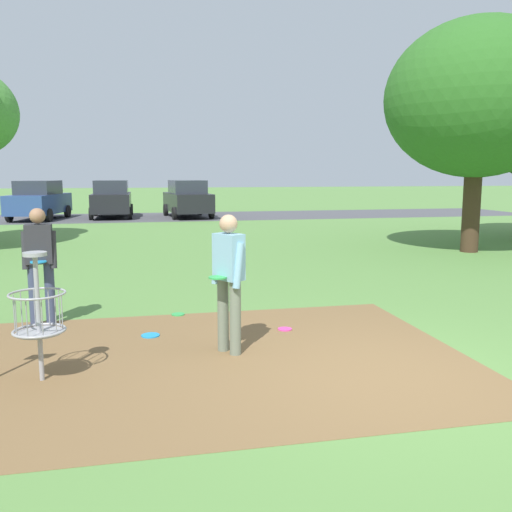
{
  "coord_description": "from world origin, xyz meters",
  "views": [
    {
      "loc": [
        -2.66,
        -5.29,
        2.2
      ],
      "look_at": [
        -0.98,
        2.51,
        1.0
      ],
      "focal_mm": 38.82,
      "sensor_mm": 36.0,
      "label": 1
    }
  ],
  "objects_px": {
    "player_foreground_watching": "(40,260)",
    "disc_golf_basket": "(32,312)",
    "frisbee_near_basket": "(178,314)",
    "parked_car_center_right": "(188,199)",
    "parked_car_center_left": "(112,199)",
    "frisbee_mid_grass": "(285,329)",
    "frisbee_by_tee": "(150,335)",
    "tree_near_right": "(478,99)",
    "parked_car_leftmost": "(39,200)",
    "player_waiting_left": "(229,276)"
  },
  "relations": [
    {
      "from": "player_foreground_watching",
      "to": "disc_golf_basket",
      "type": "bearing_deg",
      "value": -83.13
    },
    {
      "from": "frisbee_near_basket",
      "to": "parked_car_center_right",
      "type": "xyz_separation_m",
      "value": [
        1.9,
        19.37,
        0.91
      ]
    },
    {
      "from": "parked_car_center_left",
      "to": "frisbee_mid_grass",
      "type": "bearing_deg",
      "value": -81.33
    },
    {
      "from": "frisbee_by_tee",
      "to": "parked_car_center_left",
      "type": "height_order",
      "value": "parked_car_center_left"
    },
    {
      "from": "disc_golf_basket",
      "to": "frisbee_near_basket",
      "type": "distance_m",
      "value": 3.07
    },
    {
      "from": "disc_golf_basket",
      "to": "tree_near_right",
      "type": "height_order",
      "value": "tree_near_right"
    },
    {
      "from": "tree_near_right",
      "to": "parked_car_center_right",
      "type": "distance_m",
      "value": 15.85
    },
    {
      "from": "frisbee_near_basket",
      "to": "parked_car_leftmost",
      "type": "bearing_deg",
      "value": 104.78
    },
    {
      "from": "frisbee_mid_grass",
      "to": "frisbee_by_tee",
      "type": "bearing_deg",
      "value": 177.31
    },
    {
      "from": "player_waiting_left",
      "to": "player_foreground_watching",
      "type": "bearing_deg",
      "value": 144.13
    },
    {
      "from": "parked_car_leftmost",
      "to": "parked_car_center_right",
      "type": "relative_size",
      "value": 1.02
    },
    {
      "from": "parked_car_leftmost",
      "to": "tree_near_right",
      "type": "bearing_deg",
      "value": -45.84
    },
    {
      "from": "frisbee_mid_grass",
      "to": "parked_car_center_right",
      "type": "relative_size",
      "value": 0.05
    },
    {
      "from": "player_waiting_left",
      "to": "disc_golf_basket",
      "type": "bearing_deg",
      "value": -167.45
    },
    {
      "from": "disc_golf_basket",
      "to": "parked_car_center_right",
      "type": "relative_size",
      "value": 0.32
    },
    {
      "from": "parked_car_center_right",
      "to": "player_waiting_left",
      "type": "bearing_deg",
      "value": -93.79
    },
    {
      "from": "frisbee_near_basket",
      "to": "frisbee_mid_grass",
      "type": "distance_m",
      "value": 1.83
    },
    {
      "from": "player_foreground_watching",
      "to": "parked_car_leftmost",
      "type": "height_order",
      "value": "parked_car_leftmost"
    },
    {
      "from": "frisbee_by_tee",
      "to": "parked_car_center_left",
      "type": "xyz_separation_m",
      "value": [
        -1.35,
        21.04,
        0.91
      ]
    },
    {
      "from": "disc_golf_basket",
      "to": "player_waiting_left",
      "type": "bearing_deg",
      "value": 12.55
    },
    {
      "from": "tree_near_right",
      "to": "parked_car_center_right",
      "type": "height_order",
      "value": "tree_near_right"
    },
    {
      "from": "player_waiting_left",
      "to": "parked_car_center_left",
      "type": "xyz_separation_m",
      "value": [
        -2.29,
        21.94,
        -0.05
      ]
    },
    {
      "from": "frisbee_mid_grass",
      "to": "tree_near_right",
      "type": "distance_m",
      "value": 10.51
    },
    {
      "from": "player_foreground_watching",
      "to": "player_waiting_left",
      "type": "bearing_deg",
      "value": -35.87
    },
    {
      "from": "parked_car_leftmost",
      "to": "frisbee_mid_grass",
      "type": "bearing_deg",
      "value": -72.35
    },
    {
      "from": "player_waiting_left",
      "to": "frisbee_near_basket",
      "type": "distance_m",
      "value": 2.24
    },
    {
      "from": "parked_car_center_left",
      "to": "parked_car_center_right",
      "type": "xyz_separation_m",
      "value": [
        3.7,
        -0.61,
        0.0
      ]
    },
    {
      "from": "frisbee_mid_grass",
      "to": "player_waiting_left",
      "type": "bearing_deg",
      "value": -138.71
    },
    {
      "from": "disc_golf_basket",
      "to": "parked_car_center_right",
      "type": "bearing_deg",
      "value": 80.67
    },
    {
      "from": "player_waiting_left",
      "to": "frisbee_by_tee",
      "type": "bearing_deg",
      "value": 135.91
    },
    {
      "from": "player_foreground_watching",
      "to": "frisbee_near_basket",
      "type": "xyz_separation_m",
      "value": [
        1.96,
        0.2,
        -0.96
      ]
    },
    {
      "from": "player_waiting_left",
      "to": "parked_car_center_right",
      "type": "relative_size",
      "value": 0.39
    },
    {
      "from": "frisbee_mid_grass",
      "to": "tree_near_right",
      "type": "bearing_deg",
      "value": 42.38
    },
    {
      "from": "tree_near_right",
      "to": "parked_car_leftmost",
      "type": "distance_m",
      "value": 19.9
    },
    {
      "from": "parked_car_leftmost",
      "to": "parked_car_center_right",
      "type": "distance_m",
      "value": 7.03
    },
    {
      "from": "player_waiting_left",
      "to": "parked_car_center_left",
      "type": "relative_size",
      "value": 0.41
    },
    {
      "from": "player_waiting_left",
      "to": "frisbee_mid_grass",
      "type": "height_order",
      "value": "player_waiting_left"
    },
    {
      "from": "parked_car_center_left",
      "to": "parked_car_center_right",
      "type": "relative_size",
      "value": 0.97
    },
    {
      "from": "disc_golf_basket",
      "to": "tree_near_right",
      "type": "relative_size",
      "value": 0.22
    },
    {
      "from": "frisbee_near_basket",
      "to": "frisbee_mid_grass",
      "type": "xyz_separation_m",
      "value": [
        1.42,
        -1.15,
        0.0
      ]
    },
    {
      "from": "player_foreground_watching",
      "to": "tree_near_right",
      "type": "height_order",
      "value": "tree_near_right"
    },
    {
      "from": "player_foreground_watching",
      "to": "parked_car_leftmost",
      "type": "relative_size",
      "value": 0.38
    },
    {
      "from": "disc_golf_basket",
      "to": "frisbee_near_basket",
      "type": "height_order",
      "value": "disc_golf_basket"
    },
    {
      "from": "player_foreground_watching",
      "to": "parked_car_center_left",
      "type": "bearing_deg",
      "value": 89.56
    },
    {
      "from": "frisbee_near_basket",
      "to": "parked_car_center_right",
      "type": "relative_size",
      "value": 0.05
    },
    {
      "from": "player_waiting_left",
      "to": "parked_car_leftmost",
      "type": "height_order",
      "value": "parked_car_leftmost"
    },
    {
      "from": "parked_car_center_right",
      "to": "frisbee_by_tee",
      "type": "bearing_deg",
      "value": -96.56
    },
    {
      "from": "frisbee_near_basket",
      "to": "parked_car_center_right",
      "type": "height_order",
      "value": "parked_car_center_right"
    },
    {
      "from": "player_foreground_watching",
      "to": "parked_car_leftmost",
      "type": "distance_m",
      "value": 19.89
    },
    {
      "from": "player_foreground_watching",
      "to": "player_waiting_left",
      "type": "xyz_separation_m",
      "value": [
        2.44,
        -1.77,
        0.0
      ]
    }
  ]
}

